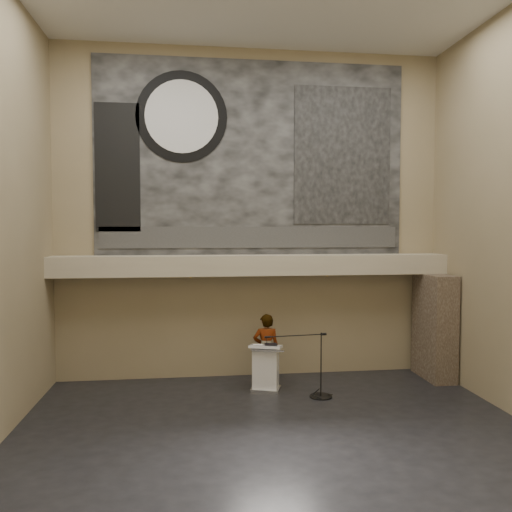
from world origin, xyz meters
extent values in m
plane|color=black|center=(0.00, 0.00, 0.00)|extent=(10.00, 10.00, 0.00)
cube|color=#837453|center=(0.00, 4.00, 4.25)|extent=(10.00, 0.02, 8.50)
cube|color=#837453|center=(0.00, -4.00, 4.25)|extent=(10.00, 0.02, 8.50)
cube|color=tan|center=(0.00, 3.60, 2.95)|extent=(10.00, 0.80, 0.50)
cylinder|color=#B2893D|center=(-1.60, 3.55, 2.67)|extent=(0.04, 0.04, 0.06)
cylinder|color=#B2893D|center=(1.90, 3.55, 2.67)|extent=(0.04, 0.04, 0.06)
cube|color=black|center=(0.00, 3.97, 5.70)|extent=(8.00, 0.05, 5.00)
cube|color=#2E2E2E|center=(0.00, 3.93, 3.65)|extent=(7.76, 0.02, 0.55)
cylinder|color=black|center=(-1.80, 3.93, 6.70)|extent=(2.30, 0.02, 2.30)
cylinder|color=silver|center=(-1.80, 3.91, 6.70)|extent=(1.84, 0.02, 1.84)
cube|color=black|center=(2.40, 3.93, 5.80)|extent=(2.60, 0.02, 3.60)
cube|color=black|center=(-3.40, 3.93, 5.40)|extent=(1.10, 0.02, 3.20)
cube|color=#413428|center=(4.65, 3.15, 1.35)|extent=(0.60, 1.40, 2.70)
cube|color=silver|center=(0.17, 2.66, 0.04)|extent=(0.79, 0.69, 0.08)
cube|color=white|center=(0.17, 2.66, 0.56)|extent=(0.68, 0.57, 0.96)
cube|color=white|center=(0.17, 2.64, 1.07)|extent=(0.88, 0.74, 0.13)
cube|color=black|center=(0.28, 2.62, 1.12)|extent=(0.30, 0.24, 0.04)
cube|color=white|center=(-0.01, 2.63, 1.10)|extent=(0.23, 0.31, 0.00)
imported|color=white|center=(0.24, 3.12, 0.89)|extent=(0.68, 0.48, 1.77)
cylinder|color=black|center=(1.36, 2.07, 0.01)|extent=(0.52, 0.52, 0.02)
cylinder|color=black|center=(1.36, 2.07, 0.75)|extent=(0.03, 0.03, 1.49)
cylinder|color=black|center=(0.73, 2.00, 1.45)|extent=(1.40, 0.17, 0.02)
camera|label=1|loc=(-1.54, -8.95, 3.84)|focal=35.00mm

